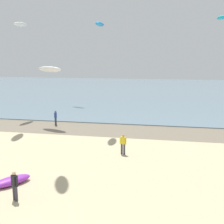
% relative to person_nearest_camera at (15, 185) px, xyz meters
% --- Properties ---
extents(wet_sand_strip, '(120.00, 5.78, 0.01)m').
position_rel_person_nearest_camera_xyz_m(wet_sand_strip, '(2.57, 16.69, -0.91)').
color(wet_sand_strip, '#7A6D59').
rests_on(wet_sand_strip, ground).
extents(sea, '(160.00, 70.00, 0.10)m').
position_rel_person_nearest_camera_xyz_m(sea, '(2.57, 54.58, -0.87)').
color(sea, slate).
rests_on(sea, ground).
extents(person_nearest_camera, '(0.50, 0.38, 1.71)m').
position_rel_person_nearest_camera_xyz_m(person_nearest_camera, '(0.00, 0.00, 0.00)').
color(person_nearest_camera, '#383842').
rests_on(person_nearest_camera, ground).
extents(person_mid_beach, '(0.56, 0.30, 1.71)m').
position_rel_person_nearest_camera_xyz_m(person_mid_beach, '(4.57, 8.96, 0.00)').
color(person_mid_beach, '#383842').
rests_on(person_mid_beach, ground).
extents(person_by_waterline, '(0.26, 0.57, 1.71)m').
position_rel_person_nearest_camera_xyz_m(person_by_waterline, '(-4.69, 17.75, 0.00)').
color(person_by_waterline, '#383842').
rests_on(person_by_waterline, ground).
extents(grounded_kite, '(2.19, 2.59, 0.51)m').
position_rel_person_nearest_camera_xyz_m(grounded_kite, '(-1.29, 1.82, -0.66)').
color(grounded_kite, purple).
rests_on(grounded_kite, ground).
extents(kite_aloft_0, '(1.03, 2.56, 0.47)m').
position_rel_person_nearest_camera_xyz_m(kite_aloft_0, '(0.99, 16.10, 10.07)').
color(kite_aloft_0, '#2384D1').
extents(kite_aloft_3, '(1.28, 2.66, 0.69)m').
position_rel_person_nearest_camera_xyz_m(kite_aloft_3, '(-10.63, 21.98, 10.86)').
color(kite_aloft_3, white).
extents(kite_aloft_8, '(3.44, 2.24, 0.93)m').
position_rel_person_nearest_camera_xyz_m(kite_aloft_8, '(-5.05, 17.41, 5.51)').
color(kite_aloft_8, white).
extents(kite_aloft_10, '(1.83, 3.66, 0.57)m').
position_rel_person_nearest_camera_xyz_m(kite_aloft_10, '(15.62, 36.82, 12.86)').
color(kite_aloft_10, '#19B2B7').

